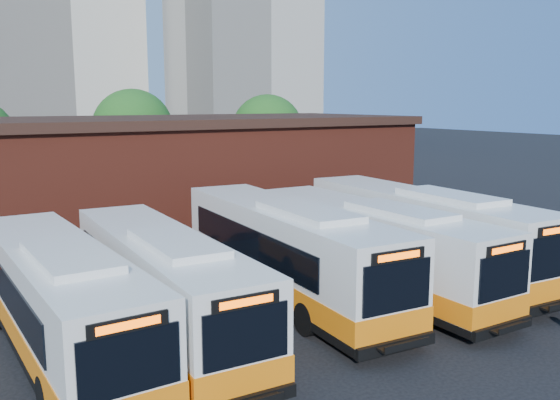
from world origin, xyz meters
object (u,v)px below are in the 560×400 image
bus_midwest (286,254)px  bus_mideast (371,250)px  bus_west (162,287)px  bus_east (421,235)px  bus_farwest (60,304)px

bus_midwest → bus_mideast: bearing=-12.7°
bus_west → bus_midwest: bus_midwest is taller
bus_west → bus_mideast: 8.58m
bus_midwest → bus_west: bearing=-165.7°
bus_midwest → bus_east: bearing=1.0°
bus_west → bus_mideast: (8.58, 0.08, 0.05)m
bus_farwest → bus_east: bus_east is taller
bus_farwest → bus_midwest: 8.40m
bus_west → bus_east: bus_east is taller
bus_mideast → bus_midwest: bearing=163.9°
bus_west → bus_mideast: bus_mideast is taller
bus_mideast → bus_east: (3.35, 0.69, 0.08)m
bus_farwest → bus_west: size_ratio=1.00×
bus_farwest → bus_mideast: 11.67m
bus_midwest → bus_east: (6.68, -0.26, 0.01)m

